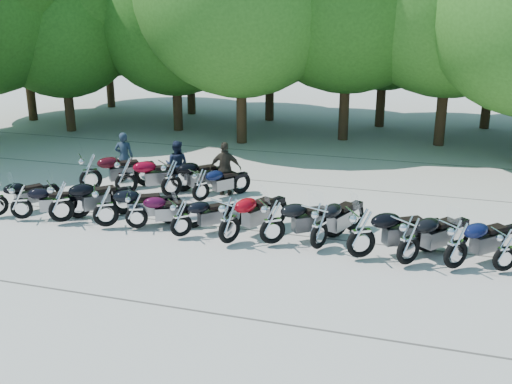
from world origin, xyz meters
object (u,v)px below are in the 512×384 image
(rider_1, at_px, (177,165))
(motorcycle_3, at_px, (105,205))
(motorcycle_14, at_px, (90,171))
(motorcycle_15, at_px, (126,175))
(motorcycle_5, at_px, (181,217))
(motorcycle_1, at_px, (21,201))
(motorcycle_7, at_px, (272,221))
(rider_0, at_px, (124,157))
(rider_2, at_px, (225,169))
(motorcycle_9, at_px, (362,232))
(motorcycle_6, at_px, (229,219))
(motorcycle_4, at_px, (136,210))
(motorcycle_2, at_px, (61,200))
(motorcycle_8, at_px, (319,225))
(motorcycle_17, at_px, (201,184))
(motorcycle_10, at_px, (409,239))
(motorcycle_11, at_px, (457,243))
(motorcycle_12, at_px, (506,249))
(motorcycle_16, at_px, (171,177))

(rider_1, bearing_deg, motorcycle_3, 79.18)
(motorcycle_14, relative_size, motorcycle_15, 1.02)
(motorcycle_5, bearing_deg, motorcycle_1, 45.95)
(motorcycle_7, height_order, rider_0, rider_0)
(motorcycle_7, distance_m, rider_2, 4.38)
(motorcycle_9, bearing_deg, motorcycle_3, 57.06)
(motorcycle_6, bearing_deg, motorcycle_4, 20.45)
(motorcycle_2, xyz_separation_m, rider_2, (3.46, 3.77, 0.17))
(motorcycle_7, relative_size, motorcycle_8, 0.99)
(motorcycle_5, distance_m, motorcycle_17, 2.87)
(motorcycle_10, bearing_deg, motorcycle_11, -135.54)
(motorcycle_10, xyz_separation_m, motorcycle_17, (-6.31, 2.90, -0.10))
(motorcycle_8, xyz_separation_m, motorcycle_17, (-4.15, 2.58, -0.09))
(motorcycle_15, bearing_deg, motorcycle_17, -120.68)
(motorcycle_2, bearing_deg, motorcycle_15, -55.02)
(motorcycle_15, bearing_deg, motorcycle_14, 56.62)
(motorcycle_15, xyz_separation_m, motorcycle_17, (2.49, 0.07, -0.10))
(motorcycle_9, height_order, rider_2, rider_2)
(motorcycle_2, relative_size, motorcycle_11, 1.02)
(motorcycle_10, bearing_deg, rider_1, 11.29)
(motorcycle_4, height_order, motorcycle_8, motorcycle_8)
(motorcycle_10, bearing_deg, rider_0, 15.34)
(motorcycle_4, relative_size, motorcycle_12, 0.99)
(motorcycle_3, distance_m, rider_0, 4.55)
(motorcycle_4, xyz_separation_m, motorcycle_14, (-2.96, 2.57, 0.12))
(motorcycle_3, relative_size, motorcycle_6, 0.96)
(motorcycle_14, bearing_deg, motorcycle_3, 178.44)
(motorcycle_2, distance_m, rider_2, 5.12)
(motorcycle_3, distance_m, rider_1, 3.98)
(motorcycle_6, height_order, motorcycle_7, motorcycle_6)
(motorcycle_10, relative_size, motorcycle_14, 0.98)
(motorcycle_9, bearing_deg, motorcycle_17, 29.05)
(motorcycle_2, relative_size, motorcycle_15, 0.99)
(motorcycle_10, bearing_deg, motorcycle_14, 23.74)
(motorcycle_9, xyz_separation_m, motorcycle_14, (-8.98, 2.79, -0.01))
(motorcycle_3, xyz_separation_m, motorcycle_17, (1.64, 2.77, -0.08))
(motorcycle_5, bearing_deg, rider_1, -19.94)
(motorcycle_11, distance_m, motorcycle_15, 10.22)
(motorcycle_6, distance_m, rider_1, 5.20)
(motorcycle_11, xyz_separation_m, motorcycle_17, (-7.35, 2.81, -0.08))
(motorcycle_12, height_order, motorcycle_14, motorcycle_14)
(motorcycle_3, height_order, motorcycle_17, motorcycle_3)
(rider_1, bearing_deg, motorcycle_2, 61.15)
(rider_2, bearing_deg, motorcycle_9, 129.64)
(motorcycle_11, bearing_deg, rider_0, 23.66)
(motorcycle_12, xyz_separation_m, motorcycle_16, (-9.45, 2.75, 0.09))
(motorcycle_6, bearing_deg, rider_1, -25.54)
(motorcycle_1, distance_m, motorcycle_8, 8.38)
(motorcycle_16, bearing_deg, motorcycle_6, 177.30)
(motorcycle_10, relative_size, motorcycle_11, 1.02)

